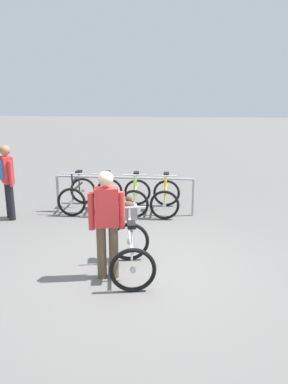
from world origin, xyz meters
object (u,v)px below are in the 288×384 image
racked_bike_lime (136,196)px  pedestrian_with_backpack (7,178)px  racked_bike_black (78,195)px  racked_bike_teal (106,195)px  person_with_featured_bike (107,220)px  featured_bicycle (131,242)px  racked_bike_yellow (166,197)px

racked_bike_lime → pedestrian_with_backpack: pedestrian_with_backpack is taller
racked_bike_black → racked_bike_teal: same height
person_with_featured_bike → featured_bicycle: bearing=38.0°
racked_bike_teal → person_with_featured_bike: size_ratio=0.69×
featured_bicycle → racked_bike_teal: bearing=108.8°
racked_bike_black → featured_bicycle: featured_bicycle is taller
featured_bicycle → racked_bike_black: bearing=119.7°
racked_bike_black → racked_bike_teal: bearing=0.3°
featured_bicycle → racked_bike_lime: bearing=96.2°
featured_bicycle → person_with_featured_bike: person_with_featured_bike is taller
racked_bike_lime → person_with_featured_bike: size_ratio=0.70×
racked_bike_lime → racked_bike_yellow: bearing=0.3°
racked_bike_teal → racked_bike_lime: 0.70m
featured_bicycle → person_with_featured_bike: bearing=-142.0°
person_with_featured_bike → pedestrian_with_backpack: bearing=138.3°
featured_bicycle → racked_bike_yellow: bearing=83.0°
racked_bike_lime → pedestrian_with_backpack: 2.89m
racked_bike_black → featured_bicycle: size_ratio=0.88×
racked_bike_teal → racked_bike_yellow: size_ratio=1.04×
person_with_featured_bike → racked_bike_yellow: bearing=78.3°
racked_bike_black → featured_bicycle: bearing=-60.3°
racked_bike_teal → pedestrian_with_backpack: pedestrian_with_backpack is taller
racked_bike_teal → racked_bike_yellow: (1.40, 0.01, 0.00)m
racked_bike_lime → pedestrian_with_backpack: (-2.70, -0.85, 0.57)m
racked_bike_teal → racked_bike_lime: size_ratio=0.98×
racked_bike_yellow → pedestrian_with_backpack: pedestrian_with_backpack is taller
racked_bike_yellow → person_with_featured_bike: person_with_featured_bike is taller
racked_bike_lime → racked_bike_yellow: same height
racked_bike_black → racked_bike_lime: bearing=0.3°
racked_bike_lime → racked_bike_black: bearing=-179.7°
pedestrian_with_backpack → racked_bike_lime: bearing=17.5°
featured_bicycle → pedestrian_with_backpack: 3.76m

